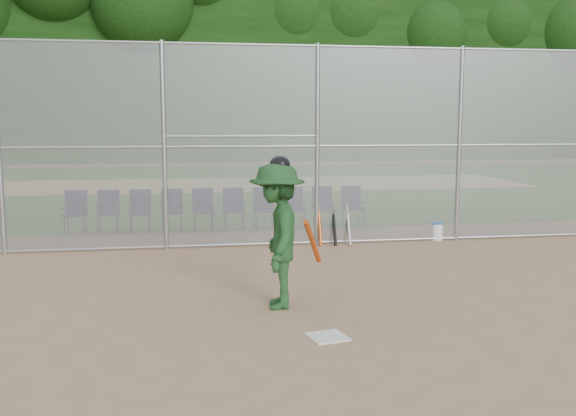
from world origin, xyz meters
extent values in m
plane|color=#A77E5D|center=(0.00, 0.00, 0.00)|extent=(100.00, 100.00, 0.00)
plane|color=#2A5C1B|center=(0.00, 18.00, 0.01)|extent=(100.00, 100.00, 0.00)
plane|color=tan|center=(0.00, 18.00, 0.01)|extent=(24.00, 24.00, 0.00)
cube|color=gray|center=(0.00, 5.00, 2.00)|extent=(16.00, 0.02, 4.00)
cylinder|color=#9EA3A8|center=(0.00, 5.00, 3.95)|extent=(16.00, 0.05, 0.05)
cube|color=black|center=(0.00, 35.00, 5.50)|extent=(80.00, 5.00, 11.00)
cube|color=silver|center=(-0.05, -0.60, 0.01)|extent=(0.49, 0.49, 0.02)
imported|color=#1C4720|center=(-0.44, 0.73, 0.97)|extent=(0.86, 1.33, 1.95)
ellipsoid|color=black|center=(-0.44, 0.73, 1.92)|extent=(0.27, 0.30, 0.23)
cylinder|color=#D14913|center=(-0.04, 0.33, 0.95)|extent=(0.36, 0.59, 0.66)
cylinder|color=white|center=(3.60, 5.10, 0.17)|extent=(0.29, 0.29, 0.35)
cylinder|color=#2758A9|center=(3.60, 5.10, 0.37)|extent=(0.31, 0.31, 0.05)
cylinder|color=#D84C14|center=(1.05, 4.94, 0.41)|extent=(0.06, 0.32, 0.83)
cylinder|color=black|center=(1.35, 4.94, 0.41)|extent=(0.06, 0.35, 0.82)
cylinder|color=#B2B2B7|center=(1.65, 4.94, 0.41)|extent=(0.06, 0.38, 0.81)
camera|label=1|loc=(-1.65, -7.56, 2.46)|focal=40.00mm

